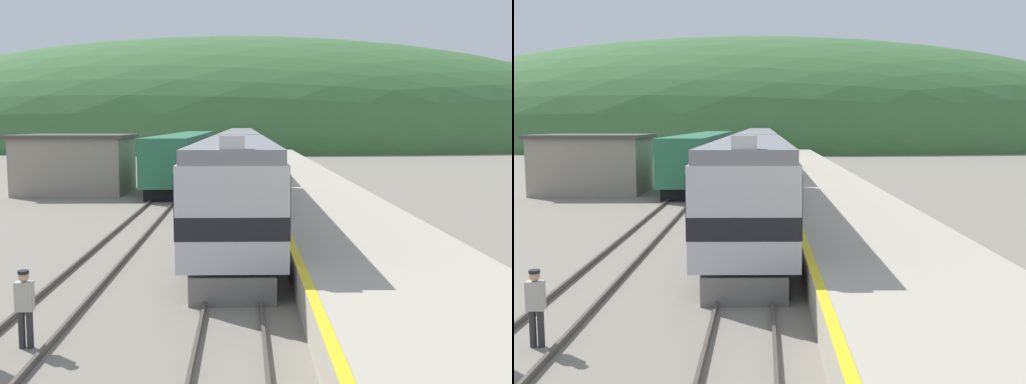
% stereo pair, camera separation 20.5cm
% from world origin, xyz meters
% --- Properties ---
extents(track_main, '(1.52, 180.00, 0.16)m').
position_xyz_m(track_main, '(0.00, 70.00, 0.08)').
color(track_main, '#4C443D').
rests_on(track_main, ground).
extents(track_siding, '(1.52, 180.00, 0.16)m').
position_xyz_m(track_siding, '(-4.52, 70.00, 0.08)').
color(track_siding, '#4C443D').
rests_on(track_siding, ground).
extents(platform, '(5.49, 140.00, 1.01)m').
position_xyz_m(platform, '(4.39, 50.00, 0.50)').
color(platform, '#B2A893').
rests_on(platform, ground).
extents(distant_hills, '(169.00, 76.05, 43.46)m').
position_xyz_m(distant_hills, '(0.00, 129.35, 0.00)').
color(distant_hills, '#3D6B38').
rests_on(distant_hills, ground).
extents(station_shed, '(7.49, 6.52, 3.95)m').
position_xyz_m(station_shed, '(-11.08, 45.81, 1.99)').
color(station_shed, gray).
rests_on(station_shed, ground).
extents(express_train_lead_car, '(2.97, 20.92, 4.39)m').
position_xyz_m(express_train_lead_car, '(0.00, 30.09, 2.21)').
color(express_train_lead_car, black).
rests_on(express_train_lead_car, ground).
extents(carriage_second, '(2.96, 22.50, 4.03)m').
position_xyz_m(carriage_second, '(0.00, 52.91, 2.19)').
color(carriage_second, black).
rests_on(carriage_second, ground).
extents(carriage_third, '(2.96, 22.50, 4.03)m').
position_xyz_m(carriage_third, '(0.00, 76.29, 2.19)').
color(carriage_third, black).
rests_on(carriage_third, ground).
extents(carriage_fourth, '(2.96, 22.50, 4.03)m').
position_xyz_m(carriage_fourth, '(0.00, 99.66, 2.19)').
color(carriage_fourth, black).
rests_on(carriage_fourth, ground).
extents(siding_train, '(2.90, 33.83, 3.81)m').
position_xyz_m(siding_train, '(-4.52, 57.04, 1.97)').
color(siding_train, black).
rests_on(siding_train, ground).
extents(track_worker, '(0.36, 0.23, 1.66)m').
position_xyz_m(track_worker, '(-4.28, 17.19, 0.94)').
color(track_worker, '#2D2D33').
rests_on(track_worker, ground).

